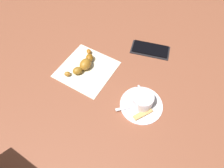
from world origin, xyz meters
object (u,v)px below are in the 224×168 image
Objects in this scene: sugar_packet at (143,114)px; croissant at (84,64)px; espresso_cup at (142,101)px; cell_phone at (150,49)px; napkin at (87,69)px; teaspoon at (140,105)px; saucer at (141,105)px.

croissant is (-0.28, 0.06, 0.01)m from sugar_packet.
sugar_packet is (0.02, -0.03, -0.02)m from espresso_cup.
cell_phone is (0.17, 0.21, -0.02)m from croissant.
cell_phone is (-0.09, 0.24, -0.03)m from espresso_cup.
teaspoon is at bearing -7.06° from napkin.
napkin is 0.27m from cell_phone.
espresso_cup is at bearing 66.45° from teaspoon.
croissant reaches higher than cell_phone.
saucer is 0.84× the size of cell_phone.
teaspoon is at bearing 73.92° from sugar_packet.
sugar_packet is 0.39× the size of cell_phone.
cell_phone reaches higher than saucer.
teaspoon is (-0.00, -0.00, -0.02)m from espresso_cup.
napkin is (-0.26, 0.05, -0.01)m from sugar_packet.
croissant reaches higher than napkin.
cell_phone is at bearing 54.10° from napkin.
cell_phone is (0.16, 0.22, 0.00)m from napkin.
espresso_cup is 0.26m from cell_phone.
teaspoon is at bearing -113.55° from espresso_cup.
croissant reaches higher than teaspoon.
sugar_packet is at bearing -11.55° from napkin.
croissant is at bearing -128.49° from cell_phone.
cell_phone is (-0.11, 0.27, -0.01)m from sugar_packet.
croissant reaches higher than saucer.
sugar_packet is 0.29m from cell_phone.
saucer is at bearing -55.49° from espresso_cup.
espresso_cup reaches higher than sugar_packet.
espresso_cup reaches higher than saucer.
sugar_packet is at bearing -52.48° from espresso_cup.
espresso_cup is at bearing -6.54° from croissant.
saucer is at bearing -70.50° from cell_phone.
saucer is at bearing 67.24° from sugar_packet.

